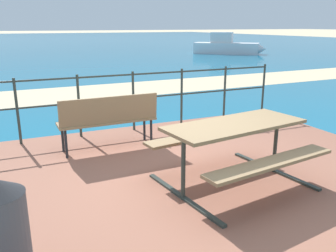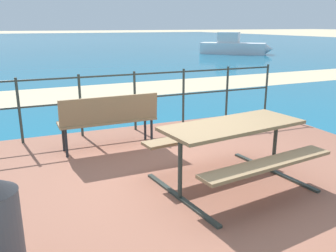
# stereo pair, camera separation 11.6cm
# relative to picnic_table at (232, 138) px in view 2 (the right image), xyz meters

# --- Properties ---
(ground_plane) EXTENTS (240.00, 240.00, 0.00)m
(ground_plane) POSITION_rel_picnic_table_xyz_m (-0.34, 0.35, -0.66)
(ground_plane) COLOR beige
(patio_paving) EXTENTS (6.40, 5.20, 0.06)m
(patio_paving) POSITION_rel_picnic_table_xyz_m (-0.34, 0.35, -0.63)
(patio_paving) COLOR #935B47
(patio_paving) RESTS_ON ground
(sea_water) EXTENTS (90.00, 90.00, 0.01)m
(sea_water) POSITION_rel_picnic_table_xyz_m (-0.34, 40.35, -0.65)
(sea_water) COLOR #196B8E
(sea_water) RESTS_ON ground
(beach_strip) EXTENTS (54.04, 3.59, 0.01)m
(beach_strip) POSITION_rel_picnic_table_xyz_m (-0.34, 7.13, -0.65)
(beach_strip) COLOR beige
(beach_strip) RESTS_ON ground
(picnic_table) EXTENTS (1.90, 1.66, 0.78)m
(picnic_table) POSITION_rel_picnic_table_xyz_m (0.00, 0.00, 0.00)
(picnic_table) COLOR #8C704C
(picnic_table) RESTS_ON patio_paving
(park_bench) EXTENTS (1.51, 0.44, 0.87)m
(park_bench) POSITION_rel_picnic_table_xyz_m (-1.05, 1.82, -0.06)
(park_bench) COLOR #8C704C
(park_bench) RESTS_ON patio_paving
(railing_fence) EXTENTS (5.94, 0.04, 1.09)m
(railing_fence) POSITION_rel_picnic_table_xyz_m (-0.34, 2.71, 0.07)
(railing_fence) COLOR #2D3833
(railing_fence) RESTS_ON patio_paving
(boat_near) EXTENTS (4.33, 3.96, 1.44)m
(boat_near) POSITION_rel_picnic_table_xyz_m (11.55, 17.75, -0.14)
(boat_near) COLOR silver
(boat_near) RESTS_ON sea_water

